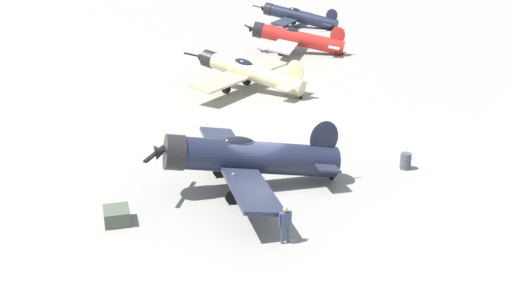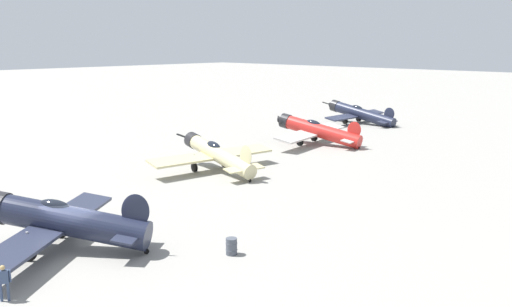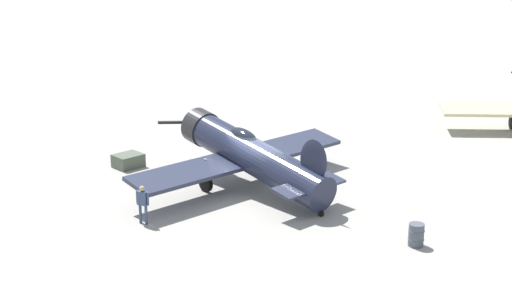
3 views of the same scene
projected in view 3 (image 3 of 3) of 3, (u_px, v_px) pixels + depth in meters
ground_plane at (256, 191)px, 33.39m from camera, size 400.00×400.00×0.00m
airplane_foreground at (249, 154)px, 33.26m from camera, size 9.07×10.42×3.32m
ground_crew_mechanic at (143, 201)px, 29.49m from camera, size 0.43×0.53×1.61m
equipment_crate at (128, 161)px, 36.71m from camera, size 1.70×1.74×0.66m
fuel_drum at (416, 235)px, 27.60m from camera, size 0.62×0.62×0.88m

